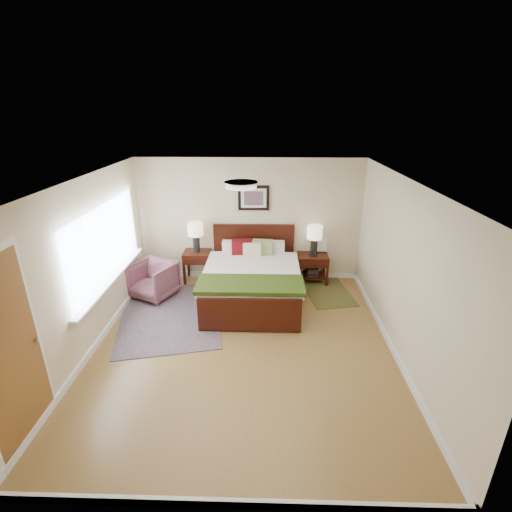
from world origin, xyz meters
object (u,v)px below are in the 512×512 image
object	(u,v)px
lamp_left	(196,232)
armchair	(153,280)
lamp_right	(315,235)
rug_persian	(169,315)
nightstand_right	(313,266)
bed	(252,274)
nightstand_left	(197,258)

from	to	relation	value
lamp_left	armchair	xyz separation A→B (m)	(-0.72, -0.72, -0.72)
lamp_right	armchair	distance (m)	3.25
rug_persian	lamp_right	bearing A→B (deg)	15.98
nightstand_right	armchair	bearing A→B (deg)	-167.05
nightstand_right	bed	bearing A→B (deg)	-146.16
lamp_left	armchair	size ratio (longest dim) A/B	0.81
nightstand_left	nightstand_right	world-z (taller)	nightstand_left
bed	nightstand_left	world-z (taller)	bed
nightstand_left	armchair	size ratio (longest dim) A/B	0.86
armchair	lamp_left	bearing A→B (deg)	70.72
nightstand_left	rug_persian	size ratio (longest dim) A/B	0.28
nightstand_left	rug_persian	world-z (taller)	nightstand_left
lamp_right	rug_persian	size ratio (longest dim) A/B	0.26
nightstand_right	lamp_left	bearing A→B (deg)	179.69
lamp_right	lamp_left	bearing A→B (deg)	180.00
lamp_left	rug_persian	distance (m)	1.80
nightstand_right	lamp_right	xyz separation A→B (m)	(-0.00, 0.01, 0.65)
nightstand_right	lamp_right	bearing A→B (deg)	90.00
bed	nightstand_right	bearing A→B (deg)	33.84
lamp_left	lamp_right	bearing A→B (deg)	0.00
nightstand_left	nightstand_right	size ratio (longest dim) A/B	1.07
lamp_right	armchair	xyz separation A→B (m)	(-3.10, -0.72, -0.68)
nightstand_right	armchair	distance (m)	3.18
bed	armchair	distance (m)	1.89
bed	nightstand_left	xyz separation A→B (m)	(-1.16, 0.81, -0.01)
nightstand_left	lamp_right	xyz separation A→B (m)	(2.38, 0.02, 0.50)
bed	nightstand_right	world-z (taller)	bed
bed	lamp_left	size ratio (longest dim) A/B	3.53
lamp_right	bed	bearing A→B (deg)	-145.74
bed	nightstand_left	bearing A→B (deg)	145.06
lamp_left	lamp_right	size ratio (longest dim) A/B	1.00
bed	lamp_left	world-z (taller)	lamp_left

